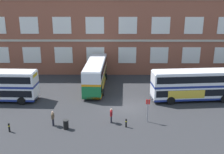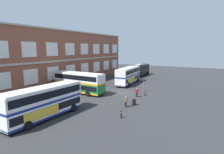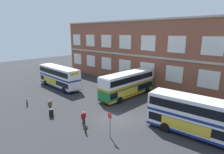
{
  "view_description": "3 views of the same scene",
  "coord_description": "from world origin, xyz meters",
  "px_view_note": "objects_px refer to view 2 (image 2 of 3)",
  "views": [
    {
      "loc": [
        -1.58,
        -30.24,
        13.85
      ],
      "look_at": [
        -1.81,
        3.78,
        2.88
      ],
      "focal_mm": 42.42,
      "sensor_mm": 36.0,
      "label": 1
    },
    {
      "loc": [
        -32.94,
        -16.04,
        8.83
      ],
      "look_at": [
        -3.04,
        0.66,
        3.53
      ],
      "focal_mm": 30.13,
      "sensor_mm": 36.0,
      "label": 2
    },
    {
      "loc": [
        13.89,
        -15.88,
        10.54
      ],
      "look_at": [
        -4.37,
        3.74,
        3.99
      ],
      "focal_mm": 29.51,
      "sensor_mm": 36.0,
      "label": 3
    }
  ],
  "objects_px": {
    "safety_bollard_west": "(145,93)",
    "safety_bollard_east": "(121,114)",
    "double_decker_far": "(128,75)",
    "touring_coach": "(139,70)",
    "double_decker_middle": "(79,82)",
    "station_litter_bin": "(134,102)",
    "second_passenger": "(137,92)",
    "double_decker_near": "(44,102)",
    "waiting_passenger": "(126,101)",
    "bus_stand_flag": "(143,84)"
  },
  "relations": [
    {
      "from": "touring_coach",
      "to": "waiting_passenger",
      "type": "distance_m",
      "value": 31.78
    },
    {
      "from": "waiting_passenger",
      "to": "station_litter_bin",
      "type": "relative_size",
      "value": 1.65
    },
    {
      "from": "waiting_passenger",
      "to": "double_decker_far",
      "type": "bearing_deg",
      "value": 23.22
    },
    {
      "from": "double_decker_near",
      "to": "bus_stand_flag",
      "type": "height_order",
      "value": "double_decker_near"
    },
    {
      "from": "double_decker_far",
      "to": "safety_bollard_east",
      "type": "relative_size",
      "value": 11.77
    },
    {
      "from": "second_passenger",
      "to": "safety_bollard_east",
      "type": "distance_m",
      "value": 10.77
    },
    {
      "from": "double_decker_near",
      "to": "double_decker_far",
      "type": "distance_m",
      "value": 26.22
    },
    {
      "from": "station_litter_bin",
      "to": "safety_bollard_west",
      "type": "relative_size",
      "value": 1.08
    },
    {
      "from": "bus_stand_flag",
      "to": "safety_bollard_east",
      "type": "distance_m",
      "value": 14.8
    },
    {
      "from": "double_decker_middle",
      "to": "double_decker_far",
      "type": "bearing_deg",
      "value": -19.56
    },
    {
      "from": "bus_stand_flag",
      "to": "double_decker_far",
      "type": "bearing_deg",
      "value": 43.19
    },
    {
      "from": "double_decker_far",
      "to": "safety_bollard_west",
      "type": "bearing_deg",
      "value": -140.45
    },
    {
      "from": "double_decker_far",
      "to": "touring_coach",
      "type": "distance_m",
      "value": 13.36
    },
    {
      "from": "double_decker_near",
      "to": "waiting_passenger",
      "type": "height_order",
      "value": "double_decker_near"
    },
    {
      "from": "bus_stand_flag",
      "to": "safety_bollard_east",
      "type": "bearing_deg",
      "value": -171.01
    },
    {
      "from": "safety_bollard_east",
      "to": "double_decker_far",
      "type": "bearing_deg",
      "value": 22.13
    },
    {
      "from": "touring_coach",
      "to": "safety_bollard_west",
      "type": "height_order",
      "value": "touring_coach"
    },
    {
      "from": "touring_coach",
      "to": "station_litter_bin",
      "type": "height_order",
      "value": "touring_coach"
    },
    {
      "from": "waiting_passenger",
      "to": "second_passenger",
      "type": "distance_m",
      "value": 6.33
    },
    {
      "from": "station_litter_bin",
      "to": "safety_bollard_east",
      "type": "distance_m",
      "value": 5.81
    },
    {
      "from": "double_decker_far",
      "to": "safety_bollard_west",
      "type": "relative_size",
      "value": 11.77
    },
    {
      "from": "double_decker_near",
      "to": "double_decker_middle",
      "type": "distance_m",
      "value": 13.9
    },
    {
      "from": "touring_coach",
      "to": "station_litter_bin",
      "type": "distance_m",
      "value": 30.59
    },
    {
      "from": "double_decker_middle",
      "to": "safety_bollard_west",
      "type": "distance_m",
      "value": 13.08
    },
    {
      "from": "station_litter_bin",
      "to": "safety_bollard_east",
      "type": "relative_size",
      "value": 1.08
    },
    {
      "from": "double_decker_middle",
      "to": "station_litter_bin",
      "type": "relative_size",
      "value": 10.78
    },
    {
      "from": "safety_bollard_east",
      "to": "safety_bollard_west",
      "type": "bearing_deg",
      "value": 5.07
    },
    {
      "from": "touring_coach",
      "to": "safety_bollard_west",
      "type": "distance_m",
      "value": 24.51
    },
    {
      "from": "double_decker_near",
      "to": "station_litter_bin",
      "type": "bearing_deg",
      "value": -35.97
    },
    {
      "from": "touring_coach",
      "to": "waiting_passenger",
      "type": "xyz_separation_m",
      "value": [
        -30.28,
        -9.61,
        -0.98
      ]
    },
    {
      "from": "double_decker_near",
      "to": "safety_bollard_east",
      "type": "relative_size",
      "value": 11.66
    },
    {
      "from": "station_litter_bin",
      "to": "touring_coach",
      "type": "bearing_deg",
      "value": 19.72
    },
    {
      "from": "station_litter_bin",
      "to": "bus_stand_flag",
      "type": "bearing_deg",
      "value": 10.68
    },
    {
      "from": "double_decker_near",
      "to": "double_decker_middle",
      "type": "bearing_deg",
      "value": 21.33
    },
    {
      "from": "double_decker_far",
      "to": "touring_coach",
      "type": "height_order",
      "value": "double_decker_far"
    },
    {
      "from": "double_decker_near",
      "to": "safety_bollard_east",
      "type": "xyz_separation_m",
      "value": [
        4.84,
        -8.35,
        -1.66
      ]
    },
    {
      "from": "touring_coach",
      "to": "safety_bollard_west",
      "type": "xyz_separation_m",
      "value": [
        -22.39,
        -9.88,
        -1.42
      ]
    },
    {
      "from": "double_decker_middle",
      "to": "touring_coach",
      "type": "relative_size",
      "value": 0.92
    },
    {
      "from": "second_passenger",
      "to": "station_litter_bin",
      "type": "distance_m",
      "value": 5.01
    },
    {
      "from": "double_decker_near",
      "to": "double_decker_far",
      "type": "height_order",
      "value": "same"
    },
    {
      "from": "touring_coach",
      "to": "bus_stand_flag",
      "type": "relative_size",
      "value": 4.46
    },
    {
      "from": "station_litter_bin",
      "to": "double_decker_far",
      "type": "bearing_deg",
      "value": 27.28
    },
    {
      "from": "double_decker_middle",
      "to": "touring_coach",
      "type": "bearing_deg",
      "value": -5.29
    },
    {
      "from": "double_decker_near",
      "to": "safety_bollard_east",
      "type": "height_order",
      "value": "double_decker_near"
    },
    {
      "from": "double_decker_middle",
      "to": "second_passenger",
      "type": "distance_m",
      "value": 11.64
    },
    {
      "from": "touring_coach",
      "to": "second_passenger",
      "type": "relative_size",
      "value": 7.08
    },
    {
      "from": "double_decker_near",
      "to": "second_passenger",
      "type": "distance_m",
      "value": 16.66
    },
    {
      "from": "second_passenger",
      "to": "safety_bollard_west",
      "type": "xyz_separation_m",
      "value": [
        1.6,
        -1.02,
        -0.44
      ]
    },
    {
      "from": "safety_bollard_west",
      "to": "safety_bollard_east",
      "type": "xyz_separation_m",
      "value": [
        -12.16,
        -1.08,
        0.0
      ]
    },
    {
      "from": "double_decker_near",
      "to": "second_passenger",
      "type": "height_order",
      "value": "double_decker_near"
    }
  ]
}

